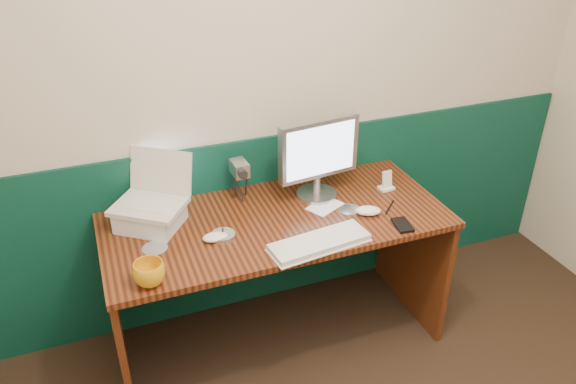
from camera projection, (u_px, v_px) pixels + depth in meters
name	position (u px, v px, depth m)	size (l,w,h in m)	color
back_wall	(278.00, 87.00, 2.71)	(3.50, 0.04, 2.50)	beige
wainscot	(280.00, 219.00, 3.07)	(3.48, 0.02, 1.00)	#073229
desk	(277.00, 282.00, 2.80)	(1.60, 0.70, 0.75)	black
laptop_riser	(150.00, 217.00, 2.54)	(0.26, 0.22, 0.09)	silver
laptop	(146.00, 184.00, 2.45)	(0.30, 0.23, 0.25)	silver
monitor	(318.00, 159.00, 2.69)	(0.41, 0.12, 0.41)	#A5A5AA
keyboard	(319.00, 243.00, 2.41)	(0.44, 0.15, 0.03)	white
mouse_right	(368.00, 211.00, 2.63)	(0.12, 0.07, 0.04)	white
mouse_left	(215.00, 237.00, 2.45)	(0.11, 0.07, 0.04)	white
mug	(149.00, 273.00, 2.17)	(0.13, 0.13, 0.10)	orange
camcorder	(240.00, 180.00, 2.72)	(0.09, 0.13, 0.20)	#A6A5AA
cd_spindle	(223.00, 236.00, 2.47)	(0.11, 0.11, 0.02)	silver
cd_loose_a	(155.00, 248.00, 2.40)	(0.11, 0.11, 0.00)	silver
cd_loose_b	(349.00, 209.00, 2.68)	(0.11, 0.11, 0.00)	silver
pen	(390.00, 207.00, 2.69)	(0.01, 0.01, 0.14)	black
papers	(325.00, 206.00, 2.70)	(0.17, 0.11, 0.00)	white
dock	(386.00, 188.00, 2.85)	(0.07, 0.06, 0.01)	white
music_player	(387.00, 179.00, 2.82)	(0.05, 0.01, 0.09)	white
pda	(402.00, 225.00, 2.55)	(0.07, 0.12, 0.01)	black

